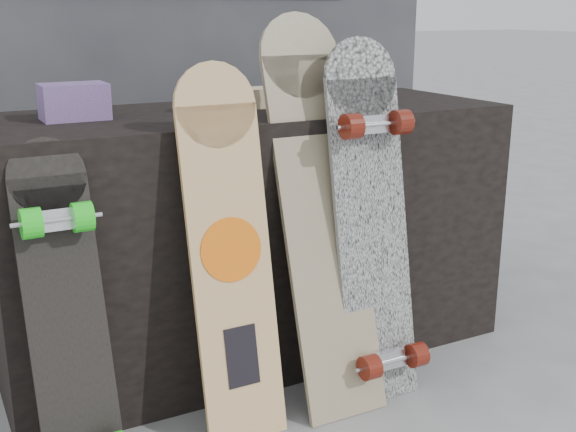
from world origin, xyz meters
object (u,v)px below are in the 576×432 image
longboard_geisha (229,244)px  longboard_celtic (320,202)px  longboard_cascadia (373,218)px  skateboard_dark (67,315)px  vendor_table (252,233)px

longboard_geisha → longboard_celtic: size_ratio=0.89×
longboard_cascadia → skateboard_dark: bearing=-179.5°
longboard_geisha → longboard_cascadia: size_ratio=0.95×
vendor_table → skateboard_dark: skateboard_dark is taller
vendor_table → longboard_cascadia: longboard_cascadia is taller
longboard_geisha → longboard_celtic: bearing=9.2°
vendor_table → longboard_celtic: bearing=-81.8°
vendor_table → longboard_geisha: 0.48m
longboard_celtic → longboard_cascadia: (0.14, -0.06, -0.05)m
vendor_table → longboard_geisha: bearing=-122.0°
longboard_geisha → vendor_table: bearing=58.0°
vendor_table → longboard_celtic: 0.39m
longboard_geisha → longboard_celtic: (0.30, 0.05, 0.07)m
vendor_table → skateboard_dark: (-0.67, -0.42, 0.01)m
longboard_celtic → vendor_table: bearing=98.2°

